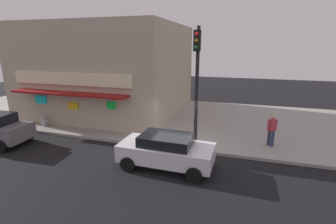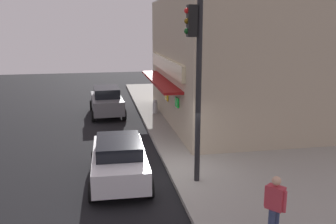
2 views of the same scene
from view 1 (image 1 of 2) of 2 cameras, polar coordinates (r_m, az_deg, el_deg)
name	(u,v)px [view 1 (image 1 of 2)]	position (r m, az deg, el deg)	size (l,w,h in m)	color
ground_plane	(175,150)	(12.48, 1.56, -9.00)	(60.02, 60.02, 0.00)	black
sidewalk	(194,119)	(17.38, 6.23, -1.63)	(40.01, 10.78, 0.15)	gray
corner_building	(112,69)	(19.81, -13.00, 9.95)	(10.64, 10.84, 6.46)	tan
traffic_light	(197,73)	(11.89, 6.81, 9.21)	(0.32, 0.58, 5.89)	black
fire_hydrant	(44,120)	(17.41, -27.27, -1.68)	(0.54, 0.30, 0.81)	#B2B2B7
trash_can	(84,120)	(16.35, -19.18, -1.76)	(0.46, 0.46, 0.81)	#2D2D2D
pedestrian	(272,129)	(13.40, 23.25, -3.68)	(0.50, 0.44, 1.66)	navy
potted_plant_by_doorway	(91,111)	(17.62, -17.70, 0.12)	(0.56, 0.56, 0.97)	#59595B
parked_car_white	(166,150)	(10.60, -0.42, -8.98)	(4.10, 2.06, 1.48)	silver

